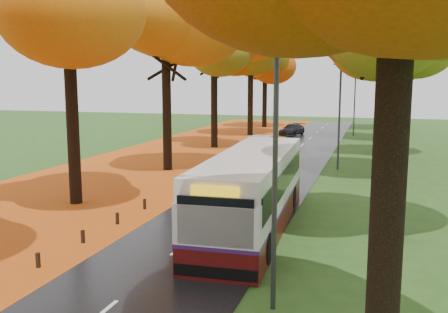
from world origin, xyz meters
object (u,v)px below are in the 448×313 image
at_px(streetlamp_mid, 336,101).
at_px(car_dark, 292,129).
at_px(streetlamp_near, 266,134).
at_px(car_silver, 261,145).
at_px(car_white, 238,160).
at_px(bus, 253,189).
at_px(streetlamp_far, 353,93).

relative_size(streetlamp_mid, car_dark, 1.90).
height_order(streetlamp_near, car_silver, streetlamp_near).
height_order(streetlamp_mid, car_white, streetlamp_mid).
xyz_separation_m(streetlamp_near, bus, (-2.04, 6.96, -3.05)).
xyz_separation_m(streetlamp_mid, car_white, (-6.22, -2.24, -3.99)).
xyz_separation_m(streetlamp_far, bus, (-2.04, -37.04, -3.05)).
height_order(streetlamp_near, streetlamp_mid, same).
relative_size(streetlamp_near, streetlamp_mid, 1.00).
height_order(car_white, car_dark, car_white).
distance_m(streetlamp_near, streetlamp_far, 44.00).
bearing_deg(car_silver, car_dark, 94.14).
bearing_deg(streetlamp_near, car_silver, 103.03).
relative_size(streetlamp_far, car_white, 1.99).
relative_size(car_white, car_silver, 0.87).
height_order(car_silver, car_dark, car_silver).
distance_m(bus, car_silver, 20.71).
bearing_deg(car_silver, streetlamp_far, 73.58).
relative_size(streetlamp_far, car_dark, 1.90).
xyz_separation_m(bus, car_silver, (-4.26, 20.25, -0.87)).
relative_size(streetlamp_near, car_dark, 1.90).
xyz_separation_m(bus, car_dark, (-4.26, 35.51, -1.01)).
relative_size(streetlamp_mid, bus, 0.67).
distance_m(car_silver, car_dark, 15.26).
distance_m(streetlamp_mid, bus, 15.48).
relative_size(streetlamp_near, streetlamp_far, 1.00).
distance_m(streetlamp_near, car_white, 21.10).
distance_m(streetlamp_far, car_dark, 7.65).
relative_size(streetlamp_mid, car_white, 1.99).
height_order(streetlamp_far, bus, streetlamp_far).
relative_size(streetlamp_mid, car_silver, 1.73).
bearing_deg(bus, car_white, 105.26).
bearing_deg(bus, car_silver, 99.02).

